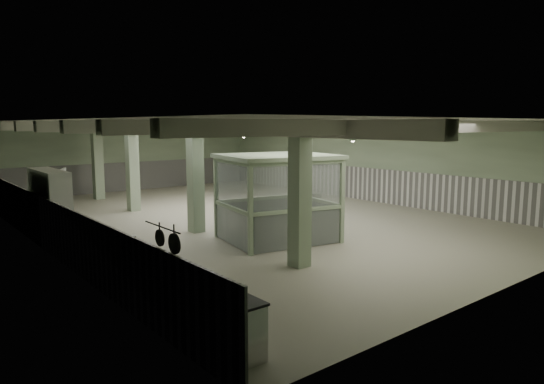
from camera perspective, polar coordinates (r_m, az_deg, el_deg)
floor at (r=18.24m, az=-3.64°, el=-3.05°), size 20.00×20.00×0.00m
ceiling at (r=17.90m, az=-3.74°, el=8.34°), size 14.00×20.00×0.02m
wall_back at (r=26.75m, az=-16.20°, el=4.06°), size 14.00×0.02×3.60m
wall_front at (r=11.44m, az=26.66°, el=-1.33°), size 14.00×0.02×3.60m
wall_left at (r=15.09m, az=-25.94°, el=0.77°), size 0.02×20.00×3.60m
wall_right at (r=22.74m, az=10.89°, el=3.59°), size 0.02×20.00×3.60m
wainscot_left at (r=15.24m, az=-25.61°, el=-3.14°), size 0.05×19.90×1.50m
wainscot_right at (r=22.82m, az=10.78°, el=0.96°), size 0.05×19.90×1.50m
wainscot_back at (r=26.81m, az=-16.09°, el=1.82°), size 13.90×0.05×1.50m
girder at (r=16.58m, az=-10.86°, el=7.48°), size 0.45×19.90×0.40m
beam_a at (r=12.55m, az=16.63°, el=7.36°), size 13.90×0.35×0.32m
beam_b at (r=14.12m, az=8.17°, el=7.64°), size 13.90×0.35×0.32m
beam_c at (r=15.93m, az=1.51°, el=7.75°), size 13.90×0.35×0.32m
beam_d at (r=17.90m, az=-3.74°, el=7.76°), size 13.90×0.35×0.32m
beam_e at (r=19.99m, az=-7.91°, el=7.72°), size 13.90×0.35×0.32m
beam_f at (r=22.17m, az=-11.29°, el=7.66°), size 13.90×0.35×0.32m
beam_g at (r=24.41m, az=-14.05°, el=7.60°), size 13.90×0.35×0.32m
column_a at (r=11.77m, az=3.29°, el=-0.26°), size 0.42×0.42×3.60m
column_b at (r=15.80m, az=-9.00°, el=1.77°), size 0.42×0.42×3.60m
column_c at (r=20.27m, az=-16.10°, el=2.90°), size 0.42×0.42×3.60m
column_d at (r=23.99m, az=-19.85°, el=3.48°), size 0.42×0.42×3.60m
hook_rail at (r=7.97m, az=-12.82°, el=-4.05°), size 0.02×1.20×0.02m
pendant_front at (r=14.49m, az=9.50°, el=6.16°), size 0.44×0.44×0.22m
pendant_mid at (r=18.60m, az=-3.35°, el=6.63°), size 0.44×0.44×0.22m
pendant_back at (r=22.85m, az=-10.73°, el=6.75°), size 0.44×0.44×0.22m
prep_counter at (r=9.03m, az=-12.00°, el=-11.76°), size 0.83×4.73×0.91m
pitcher_near at (r=10.57m, az=-15.93°, el=-5.72°), size 0.25×0.26×0.27m
pitcher_far at (r=9.80m, az=-14.29°, el=-6.70°), size 0.25×0.27×0.28m
veg_colander at (r=10.33m, az=-15.87°, el=-6.18°), size 0.57×0.57×0.22m
orange_bowl at (r=8.55m, az=-11.70°, el=-9.45°), size 0.28×0.28×0.09m
skillet_near at (r=7.77m, az=-11.42°, el=-5.98°), size 0.04×0.33×0.33m
skillet_far at (r=8.21m, az=-13.06°, el=-5.28°), size 0.04×0.28×0.28m
walkin_cooler at (r=15.39m, az=-24.53°, el=-1.68°), size 0.97×2.38×2.18m
guard_booth at (r=14.50m, az=0.64°, el=1.13°), size 3.68×3.29×2.59m
filing_cabinet at (r=16.31m, az=4.74°, el=-2.19°), size 0.55×0.66×1.22m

